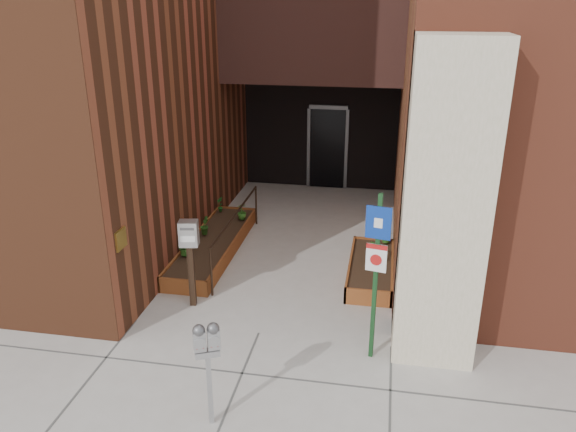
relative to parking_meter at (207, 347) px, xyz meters
The scene contains 14 objects.
ground 2.25m from the parking_meter, 86.42° to the left, with size 80.00×80.00×0.00m, color #9E9991.
planter_left 4.98m from the parking_meter, 106.97° to the left, with size 0.90×3.60×0.30m.
planter_right 4.61m from the parking_meter, 67.56° to the left, with size 0.80×2.20×0.30m.
handrail 4.73m from the parking_meter, 101.33° to the left, with size 0.04×3.34×0.90m.
parking_meter is the anchor object (origin of this frame).
sign_post 2.53m from the parking_meter, 42.55° to the left, with size 0.33×0.11×2.46m.
payment_dropbox 2.85m from the parking_meter, 113.56° to the left, with size 0.33×0.27×1.50m.
shrub_left_a 4.24m from the parking_meter, 113.98° to the left, with size 0.30×0.30×0.33m, color #265819.
shrub_left_b 5.17m from the parking_meter, 108.91° to the left, with size 0.20×0.20×0.37m, color #224F16.
shrub_left_c 5.92m from the parking_meter, 101.02° to the left, with size 0.20×0.20×0.35m, color #2C631C.
shrub_left_d 6.41m from the parking_meter, 105.69° to the left, with size 0.18×0.18×0.34m, color #175218.
shrub_right_a 4.57m from the parking_meter, 66.66° to the left, with size 0.21×0.21×0.37m, color #195A1C.
shrub_right_b 4.65m from the parking_meter, 67.73° to the left, with size 0.20×0.20×0.37m, color #2B5E1A.
shrub_right_c 5.47m from the parking_meter, 68.89° to the left, with size 0.29×0.29×0.32m, color #2D621C.
Camera 1 is at (1.75, -7.13, 4.80)m, focal length 35.00 mm.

